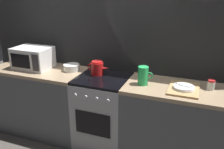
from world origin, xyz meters
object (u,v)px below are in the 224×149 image
at_px(microwave, 33,58).
at_px(spice_jar, 211,85).
at_px(kettle, 97,68).
at_px(stove_unit, 103,112).
at_px(pitcher, 143,76).
at_px(dish_pile, 184,88).
at_px(mixing_bowl, 72,68).

height_order(microwave, spice_jar, microwave).
bearing_deg(spice_jar, kettle, -179.74).
bearing_deg(kettle, stove_unit, -35.01).
relative_size(pitcher, dish_pile, 0.50).
relative_size(stove_unit, mixing_bowl, 4.50).
bearing_deg(pitcher, dish_pile, 0.56).
height_order(microwave, kettle, microwave).
distance_m(stove_unit, spice_jar, 1.27).
xyz_separation_m(pitcher, dish_pile, (0.43, 0.00, -0.08)).
relative_size(mixing_bowl, pitcher, 1.00).
relative_size(microwave, kettle, 1.62).
bearing_deg(dish_pile, stove_unit, 177.81).
relative_size(microwave, mixing_bowl, 2.30).
distance_m(mixing_bowl, pitcher, 0.95).
bearing_deg(dish_pile, pitcher, -179.44).
bearing_deg(stove_unit, mixing_bowl, 170.07).
height_order(pitcher, dish_pile, pitcher).
distance_m(pitcher, spice_jar, 0.69).
height_order(kettle, spice_jar, kettle).
bearing_deg(mixing_bowl, dish_pile, -4.80).
height_order(stove_unit, microwave, microwave).
bearing_deg(stove_unit, pitcher, -4.59).
distance_m(microwave, kettle, 0.87).
xyz_separation_m(kettle, dish_pile, (1.01, -0.10, -0.06)).
bearing_deg(microwave, mixing_bowl, 8.76).
bearing_deg(pitcher, stove_unit, 175.41).
distance_m(mixing_bowl, spice_jar, 1.62).
distance_m(stove_unit, microwave, 1.13).
relative_size(microwave, dish_pile, 1.15).
xyz_separation_m(kettle, spice_jar, (1.27, 0.01, -0.03)).
distance_m(microwave, dish_pile, 1.88).
distance_m(stove_unit, kettle, 0.55).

